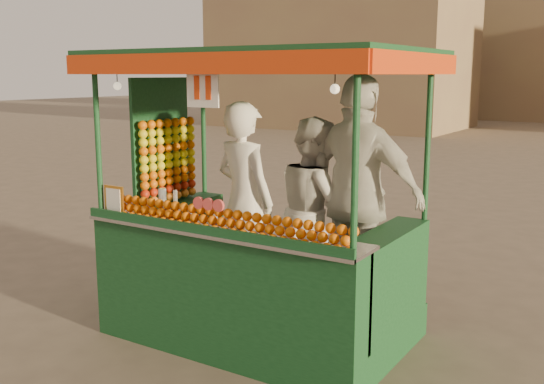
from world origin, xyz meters
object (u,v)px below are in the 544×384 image
Objects in this scene: vendor_middle at (316,210)px; vendor_right at (359,195)px; juice_cart at (248,249)px; vendor_left at (244,201)px.

vendor_middle is 0.82× the size of vendor_right.
juice_cart reaches higher than vendor_middle.
vendor_middle is (0.57, 0.22, -0.06)m from vendor_left.
vendor_left is at bearing 129.59° from juice_cart.
vendor_left reaches higher than vendor_middle.
vendor_left is (-0.17, 0.21, 0.35)m from juice_cart.
vendor_right reaches higher than vendor_middle.
juice_cart is at bearing 141.88° from vendor_left.
vendor_middle is at bearing -146.97° from vendor_left.
vendor_left is 1.00m from vendor_right.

